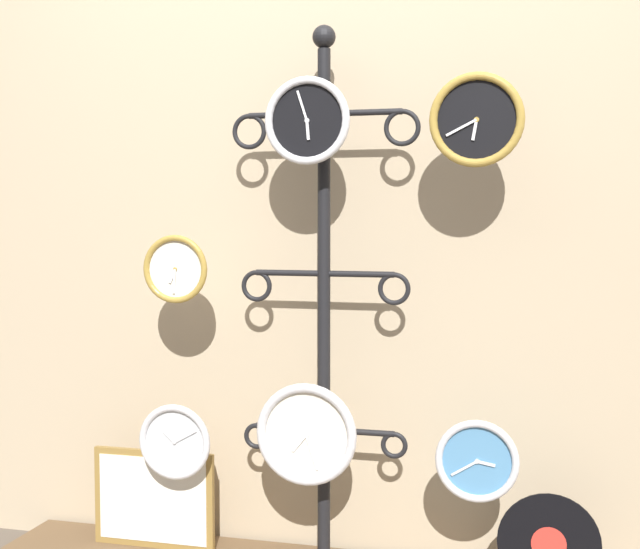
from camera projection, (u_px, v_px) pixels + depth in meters
shop_wall at (336, 156)px, 3.01m from camera, size 4.40×0.04×2.80m
display_stand at (324, 369)px, 2.90m from camera, size 0.62×0.33×1.80m
clock_top_center at (308, 121)px, 2.75m from camera, size 0.27×0.04×0.27m
clock_top_right at (477, 120)px, 2.62m from camera, size 0.28×0.04×0.28m
clock_middle_left at (176, 269)px, 2.89m from camera, size 0.22×0.04×0.22m
clock_bottom_left at (175, 442)px, 2.94m from camera, size 0.25×0.04×0.25m
clock_bottom_center at (307, 434)px, 2.81m from camera, size 0.33×0.04×0.33m
clock_bottom_right at (477, 461)px, 2.68m from camera, size 0.25×0.04×0.25m
vinyl_record at (549, 544)px, 2.67m from camera, size 0.31×0.01×0.31m
picture_frame at (154, 499)px, 3.05m from camera, size 0.44×0.02×0.34m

